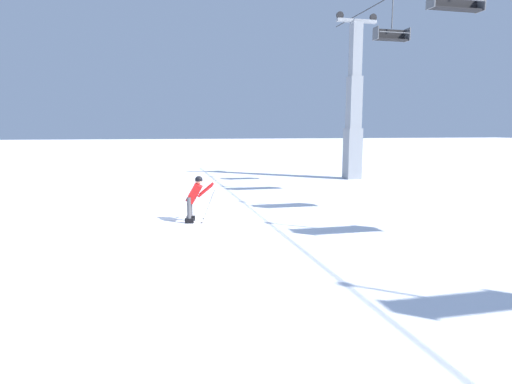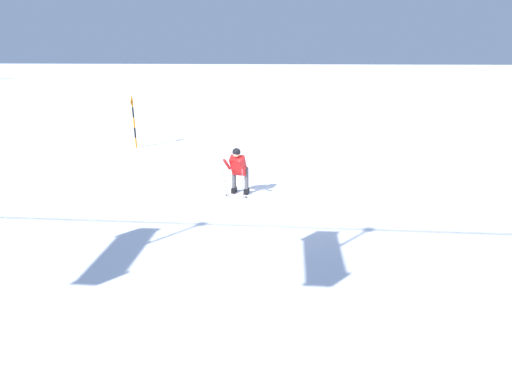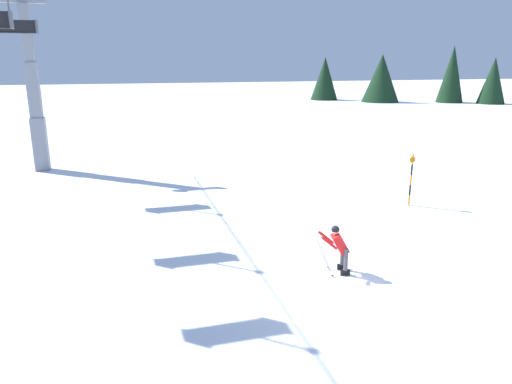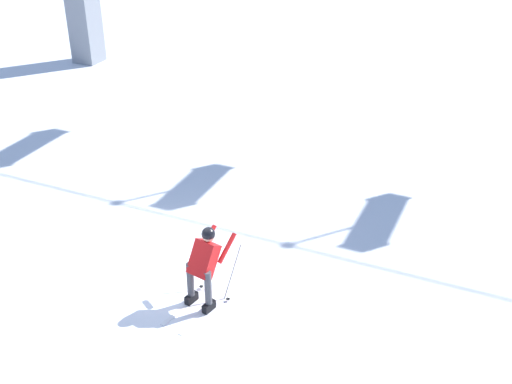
{
  "view_description": "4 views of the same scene",
  "coord_description": "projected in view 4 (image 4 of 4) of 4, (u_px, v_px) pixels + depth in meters",
  "views": [
    {
      "loc": [
        15.36,
        -1.53,
        3.03
      ],
      "look_at": [
        0.94,
        1.89,
        0.9
      ],
      "focal_mm": 30.47,
      "sensor_mm": 36.0,
      "label": 1
    },
    {
      "loc": [
        -0.33,
        11.7,
        4.29
      ],
      "look_at": [
        0.35,
        3.34,
        1.37
      ],
      "focal_mm": 28.56,
      "sensor_mm": 36.0,
      "label": 2
    },
    {
      "loc": [
        -11.01,
        5.91,
        6.32
      ],
      "look_at": [
        1.7,
        2.25,
        2.64
      ],
      "focal_mm": 33.24,
      "sensor_mm": 36.0,
      "label": 3
    },
    {
      "loc": [
        5.87,
        -8.44,
        7.62
      ],
      "look_at": [
        1.42,
        1.51,
        1.47
      ],
      "focal_mm": 45.3,
      "sensor_mm": 36.0,
      "label": 4
    }
  ],
  "objects": [
    {
      "name": "skier_carving_main",
      "position": [
        204.0,
        262.0,
        11.49
      ],
      "size": [
        0.91,
        1.71,
        1.67
      ],
      "color": "white",
      "rests_on": "ground_plane"
    },
    {
      "name": "ground_plane",
      "position": [
        158.0,
        278.0,
        12.55
      ],
      "size": [
        260.0,
        260.0,
        0.0
      ],
      "primitive_type": "plane",
      "color": "white"
    }
  ]
}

